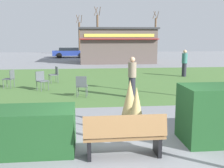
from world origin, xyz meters
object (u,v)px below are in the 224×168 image
at_px(cafe_chair_west, 41,79).
at_px(tree_right_bg, 155,35).
at_px(tree_left_bg, 79,37).
at_px(tree_center_bg, 98,34).
at_px(food_kiosk, 116,45).
at_px(parked_car_west_slot, 70,52).
at_px(cafe_chair_east, 82,85).
at_px(person_strolling, 184,63).
at_px(parked_car_center_slot, 115,52).
at_px(cafe_chair_north, 55,73).
at_px(cafe_chair_center, 10,77).
at_px(person_standing, 132,77).
at_px(park_bench, 124,135).

relative_size(cafe_chair_west, tree_right_bg, 0.14).
bearing_deg(tree_left_bg, tree_right_bg, 5.01).
distance_m(tree_right_bg, tree_center_bg, 9.83).
relative_size(food_kiosk, parked_car_west_slot, 1.69).
distance_m(cafe_chair_east, parked_car_west_slot, 22.30).
bearing_deg(person_strolling, parked_car_center_slot, -85.86).
bearing_deg(tree_left_bg, food_kiosk, -73.72).
height_order(food_kiosk, tree_center_bg, tree_center_bg).
relative_size(cafe_chair_east, parked_car_west_slot, 0.20).
distance_m(cafe_chair_west, tree_right_bg, 31.00).
height_order(cafe_chair_west, cafe_chair_north, same).
relative_size(parked_car_center_slot, tree_center_bg, 0.65).
xyz_separation_m(cafe_chair_center, tree_center_bg, (5.45, 23.53, 2.33)).
distance_m(cafe_chair_east, tree_right_bg, 31.81).
bearing_deg(tree_left_bg, cafe_chair_east, -88.88).
bearing_deg(person_standing, food_kiosk, 133.03).
distance_m(park_bench, parked_car_west_slot, 28.21).
relative_size(cafe_chair_east, parked_car_center_slot, 0.21).
xyz_separation_m(parked_car_center_slot, tree_center_bg, (-1.98, 3.65, 2.21)).
xyz_separation_m(person_standing, tree_left_bg, (-2.64, 29.04, 1.57)).
bearing_deg(tree_left_bg, person_strolling, -73.44).
distance_m(food_kiosk, cafe_chair_east, 15.93).
bearing_deg(cafe_chair_center, person_standing, -25.37).
height_order(park_bench, parked_car_west_slot, parked_car_west_slot).
xyz_separation_m(cafe_chair_west, cafe_chair_center, (-1.60, 0.70, 0.00)).
bearing_deg(cafe_chair_east, tree_right_bg, 69.76).
distance_m(park_bench, tree_right_bg, 37.08).
bearing_deg(cafe_chair_west, cafe_chair_north, 78.51).
distance_m(park_bench, cafe_chair_east, 5.92).
bearing_deg(cafe_chair_west, park_bench, -69.32).
distance_m(cafe_chair_north, parked_car_center_slot, 19.31).
relative_size(person_strolling, parked_car_west_slot, 0.39).
bearing_deg(cafe_chair_east, tree_left_bg, 91.12).
bearing_deg(cafe_chair_north, tree_right_bg, 64.44).
relative_size(person_standing, tree_left_bg, 0.30).
bearing_deg(person_standing, parked_car_west_slot, 146.91).
relative_size(person_standing, parked_car_west_slot, 0.39).
bearing_deg(tree_right_bg, tree_left_bg, -174.99).
xyz_separation_m(cafe_chair_north, parked_car_center_slot, (5.41, 18.54, 0.12)).
distance_m(cafe_chair_east, tree_center_bg, 26.07).
distance_m(cafe_chair_center, parked_car_west_slot, 19.96).
distance_m(park_bench, cafe_chair_north, 9.86).
bearing_deg(cafe_chair_east, person_standing, -7.86).
height_order(cafe_chair_north, parked_car_center_slot, parked_car_center_slot).
height_order(cafe_chair_west, tree_left_bg, tree_left_bg).
relative_size(parked_car_west_slot, tree_right_bg, 0.69).
distance_m(food_kiosk, cafe_chair_center, 14.88).
bearing_deg(tree_left_bg, cafe_chair_west, -92.85).
relative_size(cafe_chair_west, person_standing, 0.53).
distance_m(park_bench, tree_left_bg, 34.69).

